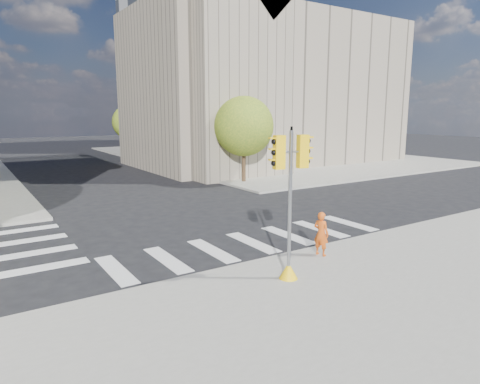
% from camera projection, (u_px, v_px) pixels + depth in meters
% --- Properties ---
extents(ground, '(160.00, 160.00, 0.00)m').
position_uv_depth(ground, '(228.00, 231.00, 18.45)').
color(ground, black).
rests_on(ground, ground).
extents(sidewalk_far_right, '(28.00, 40.00, 0.15)m').
position_uv_depth(sidewalk_far_right, '(257.00, 155.00, 50.59)').
color(sidewalk_far_right, gray).
rests_on(sidewalk_far_right, ground).
extents(civic_building, '(26.00, 16.00, 19.39)m').
position_uv_depth(civic_building, '(261.00, 89.00, 41.23)').
color(civic_building, gray).
rests_on(civic_building, ground).
extents(office_tower, '(20.00, 18.00, 30.00)m').
position_uv_depth(office_tower, '(205.00, 42.00, 62.08)').
color(office_tower, '#9EA0A3').
rests_on(office_tower, ground).
extents(tree_re_near, '(4.20, 4.20, 6.16)m').
position_uv_depth(tree_re_near, '(244.00, 126.00, 29.97)').
color(tree_re_near, '#382616').
rests_on(tree_re_near, ground).
extents(tree_re_mid, '(4.60, 4.60, 6.66)m').
position_uv_depth(tree_re_mid, '(173.00, 120.00, 39.78)').
color(tree_re_mid, '#382616').
rests_on(tree_re_mid, ground).
extents(tree_re_far, '(4.00, 4.00, 5.88)m').
position_uv_depth(tree_re_far, '(130.00, 122.00, 49.74)').
color(tree_re_far, '#382616').
rests_on(tree_re_far, ground).
extents(lamp_near, '(0.35, 0.18, 8.11)m').
position_uv_depth(lamp_near, '(221.00, 118.00, 33.43)').
color(lamp_near, black).
rests_on(lamp_near, sidewalk_far_right).
extents(lamp_far, '(0.35, 0.18, 8.11)m').
position_uv_depth(lamp_far, '(153.00, 117.00, 44.95)').
color(lamp_far, black).
rests_on(lamp_far, sidewalk_far_right).
extents(traffic_signal, '(1.08, 0.56, 4.50)m').
position_uv_depth(traffic_signal, '(290.00, 217.00, 12.42)').
color(traffic_signal, yellow).
rests_on(traffic_signal, sidewalk_near).
extents(photographer, '(0.50, 0.64, 1.54)m').
position_uv_depth(photographer, '(321.00, 234.00, 14.71)').
color(photographer, '#D25113').
rests_on(photographer, sidewalk_near).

